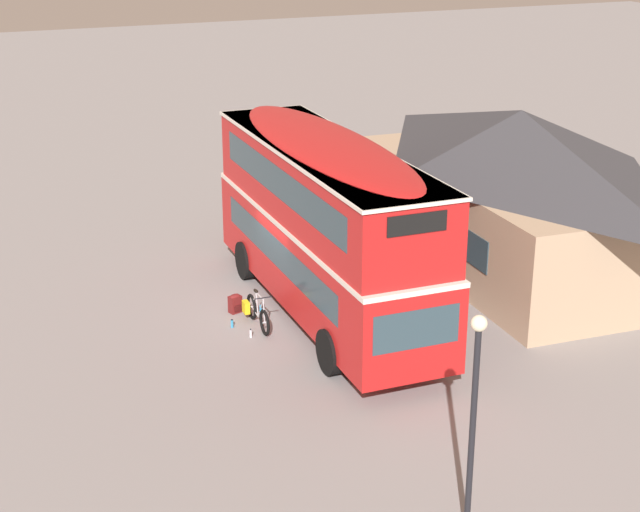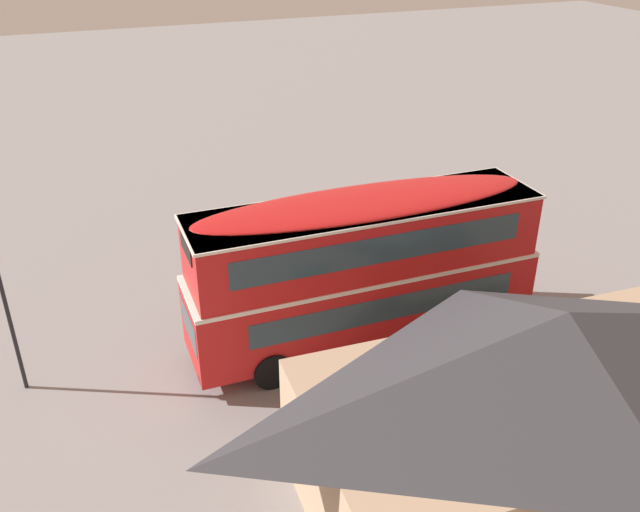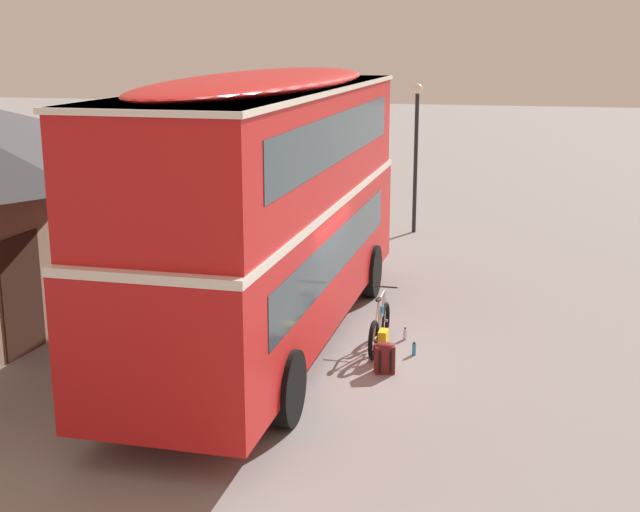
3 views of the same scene
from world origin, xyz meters
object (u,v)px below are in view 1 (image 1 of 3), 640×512
water_bottle_clear_plastic (251,333)px  street_lamp (474,400)px  water_bottle_blue_sports (232,324)px  double_decker_bus (325,219)px  touring_bicycle (256,313)px  backpack_on_ground (235,303)px

water_bottle_clear_plastic → street_lamp: (8.98, 0.96, 2.49)m
water_bottle_blue_sports → double_decker_bus: bearing=87.9°
touring_bicycle → water_bottle_blue_sports: size_ratio=7.62×
touring_bicycle → water_bottle_clear_plastic: touring_bicycle is taller
touring_bicycle → backpack_on_ground: 1.07m
double_decker_bus → street_lamp: 9.73m
touring_bicycle → street_lamp: (9.60, 0.59, 2.22)m
water_bottle_clear_plastic → street_lamp: 9.37m
water_bottle_clear_plastic → touring_bicycle: bearing=149.1°
double_decker_bus → touring_bicycle: size_ratio=5.93×
water_bottle_clear_plastic → street_lamp: bearing=6.1°
touring_bicycle → water_bottle_blue_sports: bearing=-102.1°
touring_bicycle → water_bottle_clear_plastic: size_ratio=7.65×
water_bottle_clear_plastic → water_bottle_blue_sports: size_ratio=1.00×
backpack_on_ground → water_bottle_blue_sports: bearing=-22.7°
touring_bicycle → water_bottle_clear_plastic: 0.76m
water_bottle_blue_sports → backpack_on_ground: bearing=157.3°
backpack_on_ground → double_decker_bus: bearing=65.5°
touring_bicycle → water_bottle_clear_plastic: (0.61, -0.37, -0.26)m
double_decker_bus → water_bottle_blue_sports: size_ratio=45.16×
touring_bicycle → water_bottle_blue_sports: (-0.13, -0.62, -0.26)m
touring_bicycle → backpack_on_ground: touring_bicycle is taller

